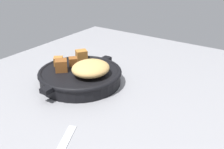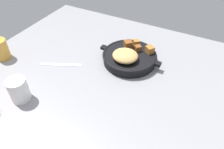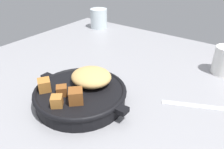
% 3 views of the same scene
% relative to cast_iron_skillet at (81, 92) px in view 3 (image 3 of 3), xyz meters
% --- Properties ---
extents(ground_plane, '(1.10, 0.94, 0.02)m').
position_rel_cast_iron_skillet_xyz_m(ground_plane, '(0.04, 0.13, -0.04)').
color(ground_plane, gray).
extents(cast_iron_skillet, '(0.27, 0.23, 0.07)m').
position_rel_cast_iron_skillet_xyz_m(cast_iron_skillet, '(0.00, 0.00, 0.00)').
color(cast_iron_skillet, black).
rests_on(cast_iron_skillet, ground_plane).
extents(butter_knife, '(0.17, 0.09, 0.00)m').
position_rel_cast_iron_skillet_xyz_m(butter_knife, '(0.24, 0.15, -0.03)').
color(butter_knife, silver).
rests_on(butter_knife, ground_plane).
extents(water_glass_tall, '(0.08, 0.08, 0.09)m').
position_rel_cast_iron_skillet_xyz_m(water_glass_tall, '(-0.35, 0.50, 0.02)').
color(water_glass_tall, silver).
rests_on(water_glass_tall, ground_plane).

